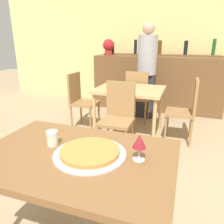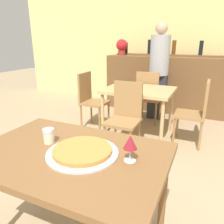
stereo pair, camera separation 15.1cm
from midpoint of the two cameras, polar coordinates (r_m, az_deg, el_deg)
The scene contains 14 objects.
wall_back at distance 5.10m, azimuth 17.54°, elevation 17.32°, with size 8.00×0.05×2.80m.
dining_table_near at distance 1.42m, azimuth -7.92°, elevation -13.23°, with size 1.19×0.81×0.76m.
dining_table_far at distance 3.29m, azimuth 8.31°, elevation 4.55°, with size 0.99×0.79×0.73m.
bar_counter at distance 4.68m, azimuth 15.74°, elevation 6.99°, with size 2.60×0.56×1.11m.
bar_back_shelf at distance 4.74m, azimuth 17.02°, elevation 14.48°, with size 2.39×0.24×0.33m.
chair_far_side_front at distance 2.81m, azimuth 4.97°, elevation -0.42°, with size 0.40×0.40×0.92m.
chair_far_side_back at distance 3.84m, azimuth 10.57°, elevation 4.50°, with size 0.40×0.40×0.92m.
chair_far_side_left at distance 3.62m, azimuth -4.52°, elevation 3.92°, with size 0.40×0.40×0.92m.
chair_far_side_right at distance 3.20m, azimuth 22.59°, elevation 0.60°, with size 0.40×0.40×0.92m.
pizza_tray at distance 1.34m, azimuth -4.47°, elevation -10.28°, with size 0.44×0.44×0.04m.
cheese_shaker at distance 1.50m, azimuth -13.44°, elevation -6.10°, with size 0.07×0.07×0.10m.
person_standing at distance 4.08m, azimuth 13.21°, elevation 10.99°, with size 0.34×0.34×1.72m.
wine_glass at distance 1.23m, azimuth 8.34°, elevation -8.03°, with size 0.08×0.08×0.16m.
potted_plant at distance 4.82m, azimuth 3.51°, elevation 16.76°, with size 0.24×0.24×0.33m.
Camera 2 is at (0.73, -0.98, 1.42)m, focal length 35.00 mm.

